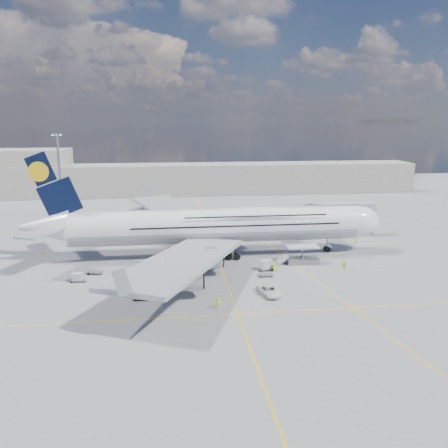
{
  "coord_description": "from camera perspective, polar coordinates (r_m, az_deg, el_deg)",
  "views": [
    {
      "loc": [
        -9.7,
        -80.77,
        28.57
      ],
      "look_at": [
        1.34,
        8.0,
        7.56
      ],
      "focal_mm": 35.0,
      "sensor_mm": 36.0,
      "label": 1
    }
  ],
  "objects": [
    {
      "name": "terminal",
      "position": [
        177.48,
        -3.92,
        5.88
      ],
      "size": [
        180.0,
        16.0,
        12.0
      ],
      "primitive_type": "cube",
      "color": "#B2AD9E",
      "rests_on": "ground"
    },
    {
      "name": "cone_wing_right_inner",
      "position": [
        87.8,
        -6.68,
        -5.68
      ],
      "size": [
        0.44,
        0.44,
        0.57
      ],
      "color": "orange",
      "rests_on": "ground"
    },
    {
      "name": "hangar",
      "position": [
        191.57,
        -25.54,
        6.07
      ],
      "size": [
        40.0,
        22.0,
        18.0
      ],
      "primitive_type": "cube",
      "color": "#B2AD9E",
      "rests_on": "ground"
    },
    {
      "name": "crew_nose",
      "position": [
        108.08,
        16.83,
        -2.21
      ],
      "size": [
        0.72,
        0.57,
        1.74
      ],
      "primitive_type": "imported",
      "rotation": [
        0.0,
        0.0,
        0.27
      ],
      "color": "#B9E518",
      "rests_on": "ground"
    },
    {
      "name": "service_van",
      "position": [
        74.76,
        5.9,
        -8.69
      ],
      "size": [
        3.72,
        5.95,
        1.53
      ],
      "primitive_type": "imported",
      "rotation": [
        0.0,
        0.0,
        0.23
      ],
      "color": "white",
      "rests_on": "ground"
    },
    {
      "name": "crew_loader",
      "position": [
        89.1,
        15.44,
        -5.33
      ],
      "size": [
        1.15,
        1.05,
        1.93
      ],
      "primitive_type": "imported",
      "rotation": [
        0.0,
        0.0,
        -0.41
      ],
      "color": "#E5F519",
      "rests_on": "ground"
    },
    {
      "name": "crew_wing",
      "position": [
        87.87,
        -7.76,
        -5.35
      ],
      "size": [
        0.56,
        0.96,
        1.54
      ],
      "primitive_type": "imported",
      "rotation": [
        0.0,
        0.0,
        1.79
      ],
      "color": "#A8E518",
      "rests_on": "ground"
    },
    {
      "name": "crew_tug",
      "position": [
        69.3,
        -0.75,
        -10.27
      ],
      "size": [
        1.41,
        1.14,
        1.9
      ],
      "primitive_type": "imported",
      "rotation": [
        0.0,
        0.0,
        0.42
      ],
      "color": "#CFEE19",
      "rests_on": "ground"
    },
    {
      "name": "dolly_row_b",
      "position": [
        74.24,
        -10.57,
        -9.34
      ],
      "size": [
        3.32,
        1.81,
        0.48
      ],
      "rotation": [
        0.0,
        0.0,
        -0.02
      ],
      "color": "gray",
      "rests_on": "ground"
    },
    {
      "name": "dolly_row_c",
      "position": [
        75.86,
        -7.43,
        -8.25
      ],
      "size": [
        2.97,
        1.89,
        1.76
      ],
      "rotation": [
        0.0,
        0.0,
        0.15
      ],
      "color": "gray",
      "rests_on": "ground"
    },
    {
      "name": "crew_van",
      "position": [
        86.07,
        6.62,
        -5.56
      ],
      "size": [
        0.75,
        1.04,
        1.98
      ],
      "primitive_type": "imported",
      "rotation": [
        0.0,
        0.0,
        1.7
      ],
      "color": "#ACF519",
      "rests_on": "ground"
    },
    {
      "name": "ground",
      "position": [
        86.22,
        -0.23,
        -6.13
      ],
      "size": [
        300.0,
        300.0,
        0.0
      ],
      "primitive_type": "plane",
      "color": "gray",
      "rests_on": "ground"
    },
    {
      "name": "catering_truck_inner",
      "position": [
        117.03,
        -7.82,
        -0.21
      ],
      "size": [
        6.23,
        3.77,
        3.47
      ],
      "rotation": [
        0.0,
        0.0,
        -0.32
      ],
      "color": "gray",
      "rests_on": "ground"
    },
    {
      "name": "dolly_nose_far",
      "position": [
        86.66,
        5.51,
        -5.32
      ],
      "size": [
        3.59,
        2.5,
        2.06
      ],
      "rotation": [
        0.0,
        0.0,
        0.25
      ],
      "color": "gray",
      "rests_on": "ground"
    },
    {
      "name": "taxi_line_main",
      "position": [
        86.22,
        -0.23,
        -6.13
      ],
      "size": [
        0.25,
        220.0,
        0.01
      ],
      "primitive_type": "cube",
      "color": "yellow",
      "rests_on": "ground"
    },
    {
      "name": "light_mast",
      "position": [
        130.28,
        -20.58,
        5.61
      ],
      "size": [
        3.0,
        0.7,
        25.5
      ],
      "color": "gray",
      "rests_on": "ground"
    },
    {
      "name": "catering_truck_outer",
      "position": [
        127.84,
        -10.98,
        1.01
      ],
      "size": [
        7.62,
        3.33,
        4.45
      ],
      "rotation": [
        0.0,
        0.0,
        0.09
      ],
      "color": "gray",
      "rests_on": "ground"
    },
    {
      "name": "jet_bridge",
      "position": [
        111.25,
        13.87,
        1.57
      ],
      "size": [
        18.8,
        12.1,
        8.5
      ],
      "color": "#B7B7BC",
      "rests_on": "ground"
    },
    {
      "name": "taxi_line_diag",
      "position": [
        98.07,
        7.23,
        -3.82
      ],
      "size": [
        14.16,
        99.06,
        0.01
      ],
      "primitive_type": "cube",
      "rotation": [
        0.0,
        0.0,
        0.14
      ],
      "color": "yellow",
      "rests_on": "ground"
    },
    {
      "name": "cone_tail",
      "position": [
        104.48,
        -22.61,
        -3.54
      ],
      "size": [
        0.46,
        0.46,
        0.59
      ],
      "color": "orange",
      "rests_on": "ground"
    },
    {
      "name": "cone_wing_right_outer",
      "position": [
        78.16,
        -4.78,
        -8.07
      ],
      "size": [
        0.42,
        0.42,
        0.54
      ],
      "color": "orange",
      "rests_on": "ground"
    },
    {
      "name": "baggage_tug",
      "position": [
        75.25,
        -8.6,
        -8.71
      ],
      "size": [
        2.58,
        1.64,
        1.49
      ],
      "rotation": [
        0.0,
        0.0,
        -0.24
      ],
      "color": "silver",
      "rests_on": "ground"
    },
    {
      "name": "cone_nose",
      "position": [
        98.39,
        18.7,
        -4.21
      ],
      "size": [
        0.45,
        0.45,
        0.57
      ],
      "color": "orange",
      "rests_on": "ground"
    },
    {
      "name": "dolly_row_a",
      "position": [
        87.99,
        -16.54,
        -6.08
      ],
      "size": [
        3.15,
        2.37,
        0.41
      ],
      "rotation": [
        0.0,
        0.0,
        -0.35
      ],
      "color": "gray",
      "rests_on": "ground"
    },
    {
      "name": "cone_wing_left_inner",
      "position": [
        101.7,
        -7.21,
        -3.06
      ],
      "size": [
        0.39,
        0.39,
        0.5
      ],
      "color": "orange",
      "rests_on": "ground"
    },
    {
      "name": "dolly_nose_near",
      "position": [
        83.5,
        5.41,
        -6.62
      ],
      "size": [
        2.83,
        1.6,
        0.41
      ],
      "rotation": [
        0.0,
        0.0,
        -0.05
      ],
      "color": "gray",
      "rests_on": "ground"
    },
    {
      "name": "dolly_back",
      "position": [
        84.66,
        -18.57,
        -6.58
      ],
      "size": [
        2.74,
        1.64,
        1.66
      ],
      "rotation": [
        0.0,
        0.0,
        -0.09
      ],
      "color": "gray",
      "rests_on": "ground"
    },
    {
      "name": "cargo_loader",
      "position": [
        91.92,
        10.05,
        -4.28
      ],
      "size": [
        8.53,
        3.2,
        3.67
      ],
      "color": "silver",
      "rests_on": "ground"
    },
    {
      "name": "airliner",
      "position": [
        93.86,
        -0.8,
        -0.15
      ],
      "size": [
        77.26,
        79.15,
        23.71
      ],
      "color": "white",
      "rests_on": "ground"
    },
    {
      "name": "taxi_line_cross",
      "position": [
        67.85,
        1.84,
        -11.69
      ],
      "size": [
        120.0,
        0.25,
        0.01
      ],
      "primitive_type": "cube",
      "color": "yellow",
      "rests_on": "ground"
    },
    {
      "name": "tree_line",
      "position": [
        227.63,
        5.61,
        6.96
      ],
      "size": [
        160.0,
        6.0,
        8.0
      ],
      "primitive_type": "cube",
      "color": "#193814",
      "rests_on": "ground"
    },
    {
      "name": "cone_wing_left_outer",
      "position": [
        125.15,
        -11.02,
        -0.09
      ],
      "size": [
        0.46,
        0.46,
        0.58
      ],
      "color": "orange",
      "rests_on": "ground"
    }
  ]
}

